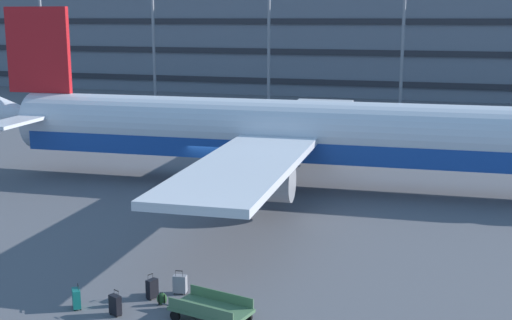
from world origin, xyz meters
The scene contains 11 objects.
ground_plane centered at (0.00, 0.00, 0.00)m, with size 600.00×600.00×0.00m, color #5B5B60.
terminal_structure centered at (0.00, 54.01, 9.27)m, with size 134.39×14.48×18.55m.
airliner centered at (4.56, 1.36, 3.18)m, with size 40.39×32.73×10.39m.
light_mast_center_left centered at (-7.87, 39.24, 11.56)m, with size 1.80×0.50×19.79m.
suitcase_purple centered at (3.11, -17.41, 0.38)m, with size 0.48×0.38×0.87m.
suitcase_laid_flat centered at (1.58, -17.31, 0.37)m, with size 0.49×0.54×0.85m.
suitcase_navy centered at (4.45, -15.10, 0.37)m, with size 0.51×0.33×0.91m.
suitcase_teal centered at (3.68, -15.80, 0.38)m, with size 0.37×0.47×0.90m.
backpack_upright centered at (4.23, -16.18, 0.21)m, with size 0.40×0.33×0.49m.
backpack_large centered at (2.78, -16.74, 0.21)m, with size 0.38×0.39×0.48m.
baggage_cart centered at (6.32, -16.92, 0.43)m, with size 3.37×1.84×0.82m.
Camera 1 is at (13.78, -36.16, 9.73)m, focal length 47.60 mm.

